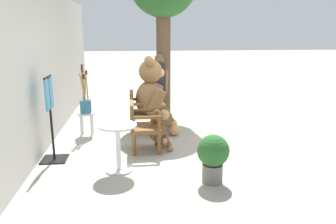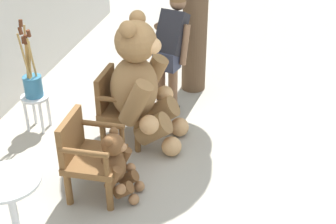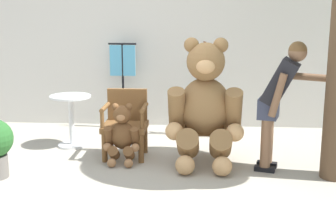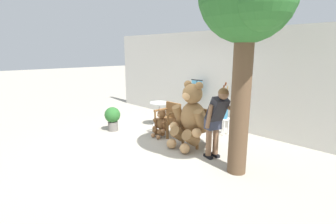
{
  "view_description": "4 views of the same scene",
  "coord_description": "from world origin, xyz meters",
  "px_view_note": "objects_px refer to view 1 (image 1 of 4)",
  "views": [
    {
      "loc": [
        -5.93,
        0.8,
        2.02
      ],
      "look_at": [
        -0.15,
        0.16,
        0.59
      ],
      "focal_mm": 35.0,
      "sensor_mm": 36.0,
      "label": 1
    },
    {
      "loc": [
        -4.01,
        -0.93,
        3.14
      ],
      "look_at": [
        0.16,
        0.0,
        0.64
      ],
      "focal_mm": 50.0,
      "sensor_mm": 36.0,
      "label": 2
    },
    {
      "loc": [
        0.48,
        -5.15,
        1.89
      ],
      "look_at": [
        0.06,
        0.37,
        0.66
      ],
      "focal_mm": 50.0,
      "sensor_mm": 36.0,
      "label": 3
    },
    {
      "loc": [
        4.45,
        -4.0,
        2.22
      ],
      "look_at": [
        0.12,
        0.03,
        0.83
      ],
      "focal_mm": 28.0,
      "sensor_mm": 36.0,
      "label": 4
    }
  ],
  "objects_px": {
    "round_side_table": "(118,142)",
    "potted_plant": "(213,155)",
    "white_stool": "(86,118)",
    "teddy_bear_small": "(158,130)",
    "wooden_chair_right": "(140,111)",
    "brush_bucket": "(85,103)",
    "clothing_display_stand": "(51,117)",
    "person_visitor": "(158,82)",
    "teddy_bear_large": "(153,96)",
    "wooden_chair_left": "(142,125)"
  },
  "relations": [
    {
      "from": "round_side_table",
      "to": "potted_plant",
      "type": "xyz_separation_m",
      "value": [
        -0.52,
        -1.29,
        -0.05
      ]
    },
    {
      "from": "white_stool",
      "to": "round_side_table",
      "type": "xyz_separation_m",
      "value": [
        -1.83,
        -0.69,
        0.09
      ]
    },
    {
      "from": "teddy_bear_small",
      "to": "round_side_table",
      "type": "xyz_separation_m",
      "value": [
        -0.83,
        0.66,
        0.08
      ]
    },
    {
      "from": "wooden_chair_right",
      "to": "brush_bucket",
      "type": "height_order",
      "value": "brush_bucket"
    },
    {
      "from": "potted_plant",
      "to": "round_side_table",
      "type": "bearing_deg",
      "value": 68.02
    },
    {
      "from": "brush_bucket",
      "to": "clothing_display_stand",
      "type": "height_order",
      "value": "brush_bucket"
    },
    {
      "from": "round_side_table",
      "to": "brush_bucket",
      "type": "bearing_deg",
      "value": 20.88
    },
    {
      "from": "brush_bucket",
      "to": "round_side_table",
      "type": "distance_m",
      "value": 1.96
    },
    {
      "from": "potted_plant",
      "to": "person_visitor",
      "type": "bearing_deg",
      "value": 8.75
    },
    {
      "from": "wooden_chair_right",
      "to": "teddy_bear_small",
      "type": "height_order",
      "value": "wooden_chair_right"
    },
    {
      "from": "person_visitor",
      "to": "potted_plant",
      "type": "relative_size",
      "value": 2.25
    },
    {
      "from": "round_side_table",
      "to": "clothing_display_stand",
      "type": "distance_m",
      "value": 1.22
    },
    {
      "from": "wooden_chair_right",
      "to": "potted_plant",
      "type": "bearing_deg",
      "value": -158.81
    },
    {
      "from": "teddy_bear_small",
      "to": "round_side_table",
      "type": "height_order",
      "value": "teddy_bear_small"
    },
    {
      "from": "teddy_bear_small",
      "to": "person_visitor",
      "type": "bearing_deg",
      "value": -4.33
    },
    {
      "from": "person_visitor",
      "to": "round_side_table",
      "type": "relative_size",
      "value": 2.13
    },
    {
      "from": "teddy_bear_large",
      "to": "clothing_display_stand",
      "type": "xyz_separation_m",
      "value": [
        -1.29,
        1.7,
        -0.04
      ]
    },
    {
      "from": "round_side_table",
      "to": "wooden_chair_left",
      "type": "bearing_deg",
      "value": -24.48
    },
    {
      "from": "wooden_chair_right",
      "to": "round_side_table",
      "type": "distance_m",
      "value": 1.88
    },
    {
      "from": "white_stool",
      "to": "clothing_display_stand",
      "type": "bearing_deg",
      "value": 164.12
    },
    {
      "from": "wooden_chair_right",
      "to": "white_stool",
      "type": "xyz_separation_m",
      "value": [
        -0.02,
        1.07,
        -0.11
      ]
    },
    {
      "from": "teddy_bear_large",
      "to": "teddy_bear_small",
      "type": "xyz_separation_m",
      "value": [
        -1.02,
        -0.02,
        -0.39
      ]
    },
    {
      "from": "teddy_bear_small",
      "to": "clothing_display_stand",
      "type": "relative_size",
      "value": 0.55
    },
    {
      "from": "white_stool",
      "to": "round_side_table",
      "type": "distance_m",
      "value": 1.96
    },
    {
      "from": "person_visitor",
      "to": "brush_bucket",
      "type": "xyz_separation_m",
      "value": [
        -0.87,
        1.49,
        -0.24
      ]
    },
    {
      "from": "wooden_chair_left",
      "to": "teddy_bear_large",
      "type": "xyz_separation_m",
      "value": [
        1.02,
        -0.27,
        0.3
      ]
    },
    {
      "from": "round_side_table",
      "to": "potted_plant",
      "type": "bearing_deg",
      "value": -111.98
    },
    {
      "from": "wooden_chair_left",
      "to": "wooden_chair_right",
      "type": "xyz_separation_m",
      "value": [
        1.02,
        -0.0,
        0.0
      ]
    },
    {
      "from": "teddy_bear_large",
      "to": "teddy_bear_small",
      "type": "relative_size",
      "value": 2.07
    },
    {
      "from": "brush_bucket",
      "to": "round_side_table",
      "type": "bearing_deg",
      "value": -159.12
    },
    {
      "from": "wooden_chair_left",
      "to": "white_stool",
      "type": "bearing_deg",
      "value": 46.99
    },
    {
      "from": "wooden_chair_left",
      "to": "round_side_table",
      "type": "xyz_separation_m",
      "value": [
        -0.83,
        0.38,
        -0.01
      ]
    },
    {
      "from": "teddy_bear_small",
      "to": "white_stool",
      "type": "height_order",
      "value": "teddy_bear_small"
    },
    {
      "from": "teddy_bear_small",
      "to": "white_stool",
      "type": "bearing_deg",
      "value": 53.59
    },
    {
      "from": "person_visitor",
      "to": "potted_plant",
      "type": "bearing_deg",
      "value": -171.25
    },
    {
      "from": "teddy_bear_small",
      "to": "white_stool",
      "type": "distance_m",
      "value": 1.68
    },
    {
      "from": "wooden_chair_left",
      "to": "white_stool",
      "type": "xyz_separation_m",
      "value": [
        1.0,
        1.07,
        -0.11
      ]
    },
    {
      "from": "brush_bucket",
      "to": "wooden_chair_right",
      "type": "bearing_deg",
      "value": -88.84
    },
    {
      "from": "brush_bucket",
      "to": "clothing_display_stand",
      "type": "relative_size",
      "value": 0.7
    },
    {
      "from": "wooden_chair_left",
      "to": "teddy_bear_small",
      "type": "distance_m",
      "value": 0.3
    },
    {
      "from": "white_stool",
      "to": "clothing_display_stand",
      "type": "relative_size",
      "value": 0.34
    },
    {
      "from": "wooden_chair_left",
      "to": "clothing_display_stand",
      "type": "distance_m",
      "value": 1.48
    },
    {
      "from": "teddy_bear_small",
      "to": "round_side_table",
      "type": "relative_size",
      "value": 1.04
    },
    {
      "from": "person_visitor",
      "to": "teddy_bear_small",
      "type": "bearing_deg",
      "value": 175.67
    },
    {
      "from": "brush_bucket",
      "to": "white_stool",
      "type": "bearing_deg",
      "value": -26.3
    },
    {
      "from": "person_visitor",
      "to": "round_side_table",
      "type": "xyz_separation_m",
      "value": [
        -2.69,
        0.8,
        -0.46
      ]
    },
    {
      "from": "wooden_chair_left",
      "to": "round_side_table",
      "type": "height_order",
      "value": "wooden_chair_left"
    },
    {
      "from": "teddy_bear_small",
      "to": "brush_bucket",
      "type": "bearing_deg",
      "value": 53.65
    },
    {
      "from": "round_side_table",
      "to": "wooden_chair_right",
      "type": "bearing_deg",
      "value": -11.52
    },
    {
      "from": "teddy_bear_large",
      "to": "potted_plant",
      "type": "distance_m",
      "value": 2.48
    }
  ]
}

